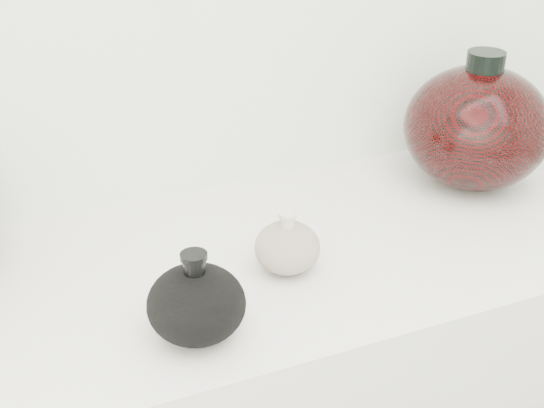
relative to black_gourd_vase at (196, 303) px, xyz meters
name	(u,v)px	position (x,y,z in m)	size (l,w,h in m)	color
black_gourd_vase	(196,303)	(0.00, 0.00, 0.00)	(0.16, 0.16, 0.12)	black
cream_gourd_vase	(287,247)	(0.17, 0.10, -0.01)	(0.10, 0.10, 0.09)	beige
right_round_pot	(477,127)	(0.59, 0.23, 0.06)	(0.26, 0.26, 0.24)	black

